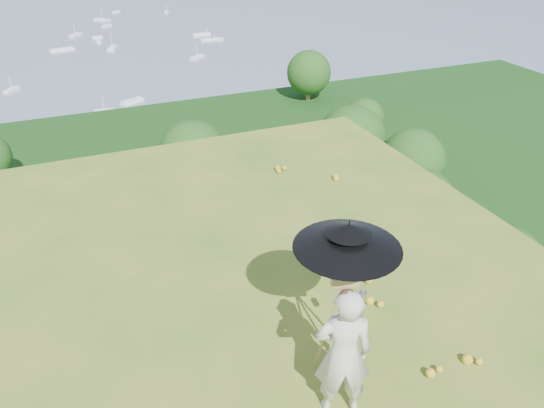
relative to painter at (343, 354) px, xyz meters
name	(u,v)px	position (x,y,z in m)	size (l,w,h in m)	color
ground	(139,366)	(-2.06, 1.57, -0.88)	(14.00, 14.00, 0.00)	#467521
forest_slope	(109,325)	(-2.06, 36.57, -29.88)	(140.00, 56.00, 22.00)	#0F340E
shoreline_tier	(81,198)	(-2.06, 76.57, -36.88)	(170.00, 28.00, 8.00)	#675F53
bay_water	(42,12)	(-2.06, 241.57, -34.88)	(700.00, 700.00, 0.00)	slate
slope_trees	(82,193)	(-2.06, 36.57, -15.88)	(110.00, 50.00, 6.00)	#234B16
harbor_town	(74,161)	(-2.06, 76.57, -30.38)	(110.00, 22.00, 5.00)	silver
moored_boats	(4,61)	(-14.56, 162.57, -34.53)	(140.00, 140.00, 0.70)	white
wildflowers	(135,350)	(-2.06, 1.82, -0.82)	(10.00, 10.50, 0.12)	gold
painter	(343,354)	(0.00, 0.00, 0.00)	(0.64, 0.42, 1.77)	beige
field_easel	(342,319)	(0.29, 0.54, -0.04)	(0.64, 0.64, 1.69)	olive
sun_umbrella	(347,252)	(0.30, 0.57, 0.92)	(1.23, 1.23, 0.82)	black
painter_cap	(349,295)	(0.00, 0.00, 0.83)	(0.19, 0.22, 0.10)	#BF6979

